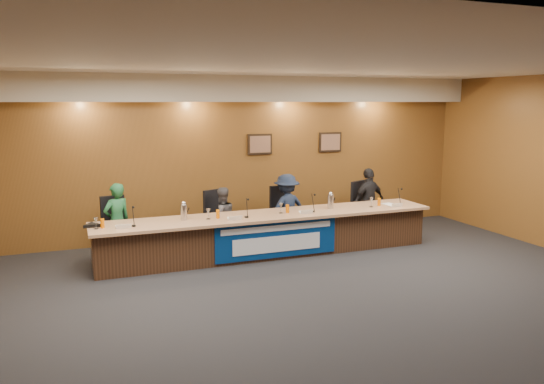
% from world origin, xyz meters
% --- Properties ---
extents(floor, '(10.00, 10.00, 0.00)m').
position_xyz_m(floor, '(0.00, 0.00, 0.00)').
color(floor, black).
rests_on(floor, ground).
extents(ceiling, '(10.00, 8.00, 0.04)m').
position_xyz_m(ceiling, '(0.00, 0.00, 3.20)').
color(ceiling, silver).
rests_on(ceiling, wall_back).
extents(wall_back, '(10.00, 0.04, 3.20)m').
position_xyz_m(wall_back, '(0.00, 4.00, 1.60)').
color(wall_back, brown).
rests_on(wall_back, floor).
extents(soffit, '(10.00, 0.50, 0.50)m').
position_xyz_m(soffit, '(0.00, 3.75, 2.95)').
color(soffit, beige).
rests_on(soffit, wall_back).
extents(dais_body, '(6.00, 0.80, 0.70)m').
position_xyz_m(dais_body, '(0.00, 2.40, 0.35)').
color(dais_body, '#3A2314').
rests_on(dais_body, floor).
extents(dais_top, '(6.10, 0.95, 0.05)m').
position_xyz_m(dais_top, '(0.00, 2.35, 0.72)').
color(dais_top, tan).
rests_on(dais_top, dais_body).
extents(banner, '(2.20, 0.02, 0.65)m').
position_xyz_m(banner, '(0.00, 1.99, 0.38)').
color(banner, navy).
rests_on(banner, dais_body).
extents(banner_text_upper, '(2.00, 0.01, 0.10)m').
position_xyz_m(banner_text_upper, '(0.00, 1.97, 0.58)').
color(banner_text_upper, silver).
rests_on(banner_text_upper, banner).
extents(banner_text_lower, '(1.60, 0.01, 0.28)m').
position_xyz_m(banner_text_lower, '(0.00, 1.97, 0.30)').
color(banner_text_lower, silver).
rests_on(banner_text_lower, banner).
extents(wall_photo_left, '(0.52, 0.04, 0.42)m').
position_xyz_m(wall_photo_left, '(0.40, 3.97, 1.85)').
color(wall_photo_left, black).
rests_on(wall_photo_left, wall_back).
extents(wall_photo_right, '(0.52, 0.04, 0.42)m').
position_xyz_m(wall_photo_right, '(2.00, 3.97, 1.85)').
color(wall_photo_right, black).
rests_on(wall_photo_right, wall_back).
extents(panelist_a, '(0.58, 0.49, 1.34)m').
position_xyz_m(panelist_a, '(-2.54, 3.05, 0.67)').
color(panelist_a, '#1B572F').
rests_on(panelist_a, floor).
extents(panelist_b, '(0.62, 0.52, 1.16)m').
position_xyz_m(panelist_b, '(-0.68, 3.05, 0.58)').
color(panelist_b, '#454448').
rests_on(panelist_b, floor).
extents(panelist_c, '(0.94, 0.65, 1.34)m').
position_xyz_m(panelist_c, '(0.62, 3.05, 0.67)').
color(panelist_c, '#141E35').
rests_on(panelist_c, floor).
extents(panelist_d, '(0.86, 0.53, 1.37)m').
position_xyz_m(panelist_d, '(2.44, 3.05, 0.69)').
color(panelist_d, black).
rests_on(panelist_d, floor).
extents(office_chair_a, '(0.56, 0.56, 0.08)m').
position_xyz_m(office_chair_a, '(-2.54, 3.15, 0.48)').
color(office_chair_a, black).
rests_on(office_chair_a, floor).
extents(office_chair_b, '(0.63, 0.63, 0.08)m').
position_xyz_m(office_chair_b, '(-0.68, 3.15, 0.48)').
color(office_chair_b, black).
rests_on(office_chair_b, floor).
extents(office_chair_c, '(0.52, 0.52, 0.08)m').
position_xyz_m(office_chair_c, '(0.62, 3.15, 0.48)').
color(office_chair_c, black).
rests_on(office_chair_c, floor).
extents(office_chair_d, '(0.64, 0.64, 0.08)m').
position_xyz_m(office_chair_d, '(2.44, 3.15, 0.48)').
color(office_chair_d, black).
rests_on(office_chair_d, floor).
extents(nameplate_a, '(0.24, 0.08, 0.10)m').
position_xyz_m(nameplate_a, '(-2.51, 2.13, 0.80)').
color(nameplate_a, white).
rests_on(nameplate_a, dais_top).
extents(microphone_a, '(0.07, 0.07, 0.02)m').
position_xyz_m(microphone_a, '(-2.35, 2.24, 0.76)').
color(microphone_a, black).
rests_on(microphone_a, dais_top).
extents(juice_glass_a, '(0.06, 0.06, 0.15)m').
position_xyz_m(juice_glass_a, '(-2.82, 2.29, 0.82)').
color(juice_glass_a, '#E46A00').
rests_on(juice_glass_a, dais_top).
extents(water_glass_a, '(0.08, 0.08, 0.18)m').
position_xyz_m(water_glass_a, '(-2.92, 2.27, 0.84)').
color(water_glass_a, silver).
rests_on(water_glass_a, dais_top).
extents(nameplate_b, '(0.24, 0.08, 0.10)m').
position_xyz_m(nameplate_b, '(-0.71, 2.09, 0.80)').
color(nameplate_b, white).
rests_on(nameplate_b, dais_top).
extents(microphone_b, '(0.07, 0.07, 0.02)m').
position_xyz_m(microphone_b, '(-0.47, 2.22, 0.76)').
color(microphone_b, black).
rests_on(microphone_b, dais_top).
extents(juice_glass_b, '(0.06, 0.06, 0.15)m').
position_xyz_m(juice_glass_b, '(-0.94, 2.33, 0.82)').
color(juice_glass_b, '#E46A00').
rests_on(juice_glass_b, dais_top).
extents(water_glass_b, '(0.08, 0.08, 0.18)m').
position_xyz_m(water_glass_b, '(-1.11, 2.32, 0.84)').
color(water_glass_b, silver).
rests_on(water_glass_b, dais_top).
extents(nameplate_c, '(0.24, 0.08, 0.10)m').
position_xyz_m(nameplate_c, '(0.61, 2.12, 0.80)').
color(nameplate_c, white).
rests_on(nameplate_c, dais_top).
extents(microphone_c, '(0.07, 0.07, 0.02)m').
position_xyz_m(microphone_c, '(0.78, 2.25, 0.76)').
color(microphone_c, black).
rests_on(microphone_c, dais_top).
extents(juice_glass_c, '(0.06, 0.06, 0.15)m').
position_xyz_m(juice_glass_c, '(0.33, 2.33, 0.82)').
color(juice_glass_c, '#E46A00').
rests_on(juice_glass_c, dais_top).
extents(water_glass_c, '(0.08, 0.08, 0.18)m').
position_xyz_m(water_glass_c, '(0.21, 2.33, 0.84)').
color(water_glass_c, silver).
rests_on(water_glass_c, dais_top).
extents(nameplate_d, '(0.24, 0.08, 0.10)m').
position_xyz_m(nameplate_d, '(2.45, 2.07, 0.80)').
color(nameplate_d, white).
rests_on(nameplate_d, dais_top).
extents(microphone_d, '(0.07, 0.07, 0.02)m').
position_xyz_m(microphone_d, '(2.58, 2.22, 0.76)').
color(microphone_d, black).
rests_on(microphone_d, dais_top).
extents(juice_glass_d, '(0.06, 0.06, 0.15)m').
position_xyz_m(juice_glass_d, '(2.21, 2.31, 0.82)').
color(juice_glass_d, '#E46A00').
rests_on(juice_glass_d, dais_top).
extents(water_glass_d, '(0.08, 0.08, 0.18)m').
position_xyz_m(water_glass_d, '(2.01, 2.26, 0.84)').
color(water_glass_d, silver).
rests_on(water_glass_d, dais_top).
extents(carafe_left, '(0.11, 0.11, 0.26)m').
position_xyz_m(carafe_left, '(-1.51, 2.41, 0.88)').
color(carafe_left, silver).
rests_on(carafe_left, dais_top).
extents(carafe_right, '(0.11, 0.11, 0.26)m').
position_xyz_m(carafe_right, '(1.23, 2.41, 0.88)').
color(carafe_right, silver).
rests_on(carafe_right, dais_top).
extents(speakerphone, '(0.32, 0.32, 0.05)m').
position_xyz_m(speakerphone, '(-2.97, 2.45, 0.78)').
color(speakerphone, black).
rests_on(speakerphone, dais_top).
extents(paper_stack, '(0.26, 0.33, 0.01)m').
position_xyz_m(paper_stack, '(2.48, 2.34, 0.75)').
color(paper_stack, white).
rests_on(paper_stack, dais_top).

